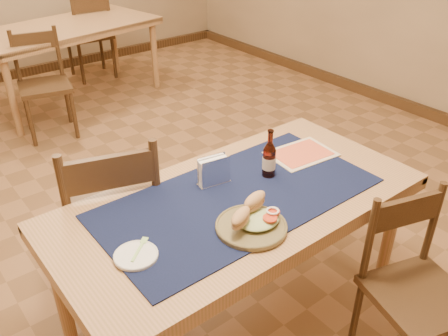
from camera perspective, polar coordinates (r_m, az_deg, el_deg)
room at (r=2.38m, az=-11.04°, el=18.45°), size 6.04×7.04×2.84m
main_table at (r=2.06m, az=1.72°, el=-5.47°), size 1.60×0.80×0.75m
placemat at (r=2.01m, az=1.76°, el=-3.52°), size 1.20×0.60×0.01m
baseboard at (r=2.97m, az=-8.46°, el=-7.84°), size 6.00×7.00×0.10m
back_table at (r=4.96m, az=-18.58°, el=15.03°), size 1.85×1.15×0.75m
chair_main_far at (r=2.37m, az=-13.19°, el=-5.88°), size 0.56×0.56×0.97m
chair_main_near at (r=2.21m, az=21.93°, el=-13.11°), size 0.48×0.48×0.84m
chair_back_near at (r=4.34m, az=-20.87°, el=9.59°), size 0.49×0.49×0.89m
chair_back_far at (r=5.59m, az=-15.83°, el=15.24°), size 0.47×0.47×0.95m
sandwich_plate at (r=1.83m, az=3.44°, el=-6.38°), size 0.28×0.28×0.11m
side_plate at (r=1.74m, az=-10.55°, el=-10.27°), size 0.16×0.16×0.01m
fork at (r=1.76m, az=-10.04°, el=-9.35°), size 0.11×0.10×0.00m
beer_bottle at (r=2.12m, az=5.45°, el=1.07°), size 0.06×0.06×0.23m
napkin_holder at (r=2.07m, az=-1.24°, el=-0.42°), size 0.15×0.08×0.13m
menu_card at (r=2.36m, az=9.28°, el=1.72°), size 0.33×0.26×0.01m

